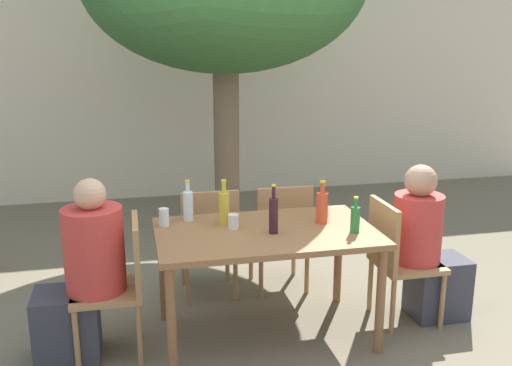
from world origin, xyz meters
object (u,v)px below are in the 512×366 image
at_px(patio_chair_0, 120,279).
at_px(person_seated_1, 427,251).
at_px(dining_table_front, 266,242).
at_px(drinking_glass_1, 234,222).
at_px(water_bottle_1, 188,205).
at_px(drinking_glass_0, 164,217).
at_px(green_bottle_2, 355,219).
at_px(person_seated_0, 82,279).
at_px(patio_chair_2, 209,236).
at_px(soda_bottle_4, 322,207).
at_px(patio_chair_1, 397,255).
at_px(wine_bottle_0, 274,214).
at_px(patio_chair_3, 281,231).
at_px(oil_cruet_3, 224,207).

bearing_deg(patio_chair_0, person_seated_1, 90.00).
relative_size(dining_table_front, person_seated_1, 1.26).
height_order(patio_chair_0, drinking_glass_1, patio_chair_0).
bearing_deg(drinking_glass_1, water_bottle_1, 138.06).
height_order(patio_chair_0, drinking_glass_0, patio_chair_0).
relative_size(person_seated_1, water_bottle_1, 4.00).
bearing_deg(green_bottle_2, person_seated_0, 174.46).
height_order(person_seated_0, green_bottle_2, person_seated_0).
bearing_deg(green_bottle_2, dining_table_front, 163.12).
height_order(patio_chair_2, soda_bottle_4, soda_bottle_4).
bearing_deg(green_bottle_2, patio_chair_1, 22.98).
bearing_deg(water_bottle_1, patio_chair_2, 61.84).
xyz_separation_m(green_bottle_2, soda_bottle_4, (-0.15, 0.24, 0.02)).
relative_size(patio_chair_1, wine_bottle_0, 2.74).
distance_m(person_seated_0, green_bottle_2, 1.80).
bearing_deg(patio_chair_3, person_seated_1, 143.25).
height_order(patio_chair_1, drinking_glass_1, patio_chair_1).
height_order(dining_table_front, wine_bottle_0, wine_bottle_0).
bearing_deg(green_bottle_2, drinking_glass_0, 161.60).
relative_size(oil_cruet_3, drinking_glass_1, 3.13).
distance_m(patio_chair_3, person_seated_0, 1.64).
xyz_separation_m(patio_chair_3, person_seated_1, (0.91, -0.68, 0.01)).
relative_size(drinking_glass_0, drinking_glass_1, 1.23).
xyz_separation_m(oil_cruet_3, drinking_glass_0, (-0.41, 0.05, -0.06)).
bearing_deg(water_bottle_1, drinking_glass_1, -41.94).
xyz_separation_m(dining_table_front, drinking_glass_1, (-0.20, 0.08, 0.14)).
distance_m(person_seated_1, drinking_glass_1, 1.44).
bearing_deg(drinking_glass_1, green_bottle_2, -17.89).
bearing_deg(water_bottle_1, dining_table_front, -34.07).
bearing_deg(wine_bottle_0, person_seated_0, 176.83).
bearing_deg(patio_chair_3, drinking_glass_1, 50.38).
bearing_deg(wine_bottle_0, patio_chair_3, 70.91).
distance_m(person_seated_0, soda_bottle_4, 1.65).
distance_m(patio_chair_3, green_bottle_2, 0.96).
xyz_separation_m(dining_table_front, patio_chair_2, (-0.29, 0.68, -0.17)).
bearing_deg(water_bottle_1, patio_chair_1, -12.69).
bearing_deg(oil_cruet_3, person_seated_1, -7.45).
relative_size(patio_chair_0, drinking_glass_1, 8.99).
distance_m(patio_chair_0, drinking_glass_0, 0.50).
bearing_deg(oil_cruet_3, patio_chair_3, 42.05).
relative_size(green_bottle_2, soda_bottle_4, 0.81).
bearing_deg(drinking_glass_0, oil_cruet_3, -6.35).
height_order(dining_table_front, patio_chair_2, patio_chair_2).
relative_size(patio_chair_0, water_bottle_1, 3.11).
relative_size(person_seated_1, drinking_glass_1, 11.56).
xyz_separation_m(person_seated_1, green_bottle_2, (-0.64, -0.17, 0.34)).
height_order(patio_chair_3, wine_bottle_0, wine_bottle_0).
xyz_separation_m(person_seated_1, water_bottle_1, (-1.68, 0.33, 0.36)).
height_order(drinking_glass_0, drinking_glass_1, drinking_glass_0).
height_order(patio_chair_3, oil_cruet_3, oil_cruet_3).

